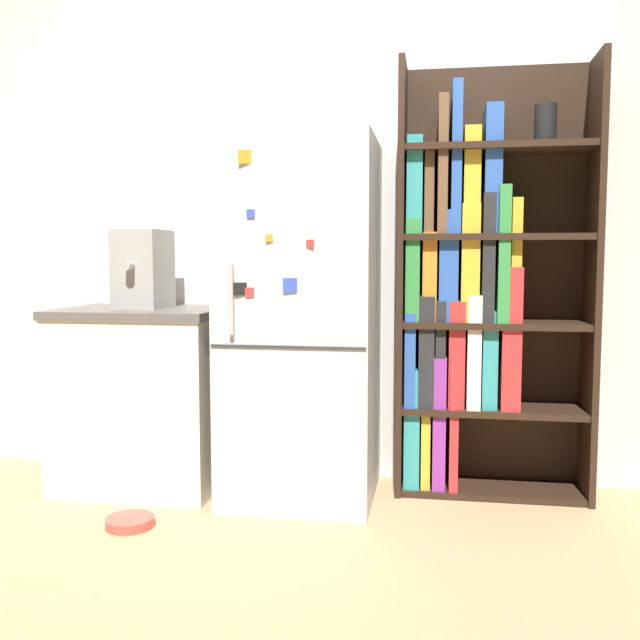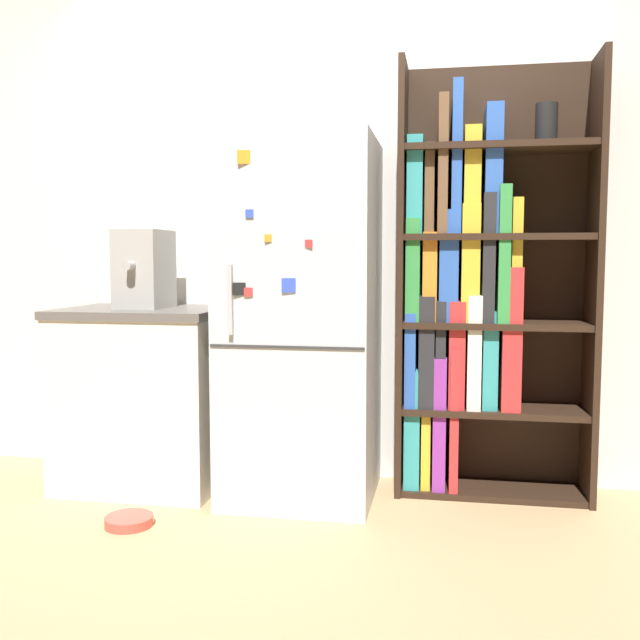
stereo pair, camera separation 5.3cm
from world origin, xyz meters
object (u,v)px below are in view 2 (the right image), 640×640
object	(u,v)px
espresso_machine	(144,269)
pet_bowl	(129,520)
refrigerator	(302,320)
bookshelf	(473,296)

from	to	relation	value
espresso_machine	pet_bowl	distance (m)	1.20
refrigerator	bookshelf	size ratio (longest dim) A/B	0.82
bookshelf	espresso_machine	bearing A→B (deg)	-173.84
bookshelf	espresso_machine	xyz separation A→B (m)	(-1.59, -0.17, 0.13)
bookshelf	pet_bowl	bearing A→B (deg)	-153.05
bookshelf	espresso_machine	distance (m)	1.60
refrigerator	pet_bowl	size ratio (longest dim) A/B	8.18
refrigerator	espresso_machine	size ratio (longest dim) A/B	4.39
refrigerator	espresso_machine	xyz separation A→B (m)	(-0.80, 0.02, 0.24)
pet_bowl	espresso_machine	bearing A→B (deg)	105.62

